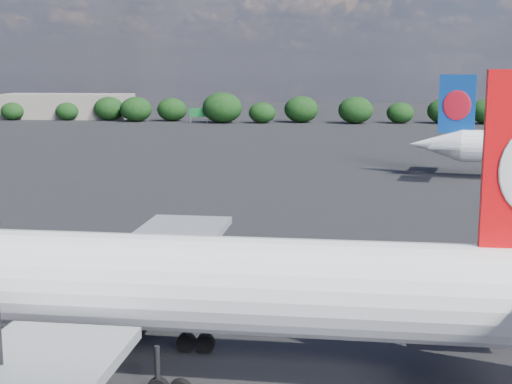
# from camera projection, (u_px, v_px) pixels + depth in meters

# --- Properties ---
(ground) EXTENTS (500.00, 500.00, 0.00)m
(ground) POSITION_uv_depth(u_px,v_px,m) (177.00, 188.00, 99.27)
(ground) COLOR black
(ground) RESTS_ON ground
(qantas_airliner) EXTENTS (50.20, 47.67, 16.41)m
(qantas_airliner) POSITION_uv_depth(u_px,v_px,m) (166.00, 285.00, 38.07)
(qantas_airliner) COLOR white
(qantas_airliner) RESTS_ON ground
(terminal_building) EXTENTS (42.00, 16.00, 8.00)m
(terminal_building) POSITION_uv_depth(u_px,v_px,m) (67.00, 106.00, 234.43)
(terminal_building) COLOR gray
(terminal_building) RESTS_ON ground
(highway_sign) EXTENTS (6.00, 0.30, 4.50)m
(highway_sign) POSITION_uv_depth(u_px,v_px,m) (199.00, 113.00, 214.21)
(highway_sign) COLOR #136329
(highway_sign) RESTS_ON ground
(billboard_yellow) EXTENTS (5.00, 0.30, 5.50)m
(billboard_yellow) POSITION_uv_depth(u_px,v_px,m) (299.00, 110.00, 216.97)
(billboard_yellow) COLOR orange
(billboard_yellow) RESTS_ON ground
(horizon_treeline) EXTENTS (203.01, 15.94, 9.27)m
(horizon_treeline) POSITION_uv_depth(u_px,v_px,m) (318.00, 110.00, 215.17)
(horizon_treeline) COLOR black
(horizon_treeline) RESTS_ON ground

